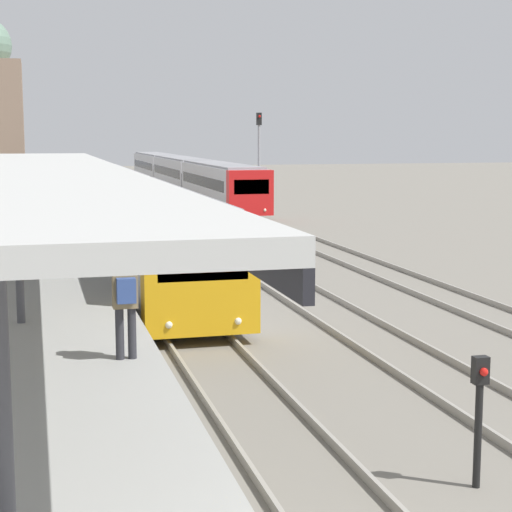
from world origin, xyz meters
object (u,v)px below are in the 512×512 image
object	(u,v)px
train_near	(125,211)
signal_mast_far	(259,152)
person_on_platform	(125,300)
signal_post_near	(479,407)
train_far	(182,174)

from	to	relation	value
train_near	signal_mast_far	xyz separation A→B (m)	(9.15, 14.16, 1.97)
train_near	person_on_platform	bearing A→B (deg)	-95.95
person_on_platform	train_near	size ratio (longest dim) A/B	0.05
signal_post_near	signal_mast_far	xyz separation A→B (m)	(7.10, 38.08, 2.50)
person_on_platform	train_near	distance (m)	19.95
signal_mast_far	train_near	bearing A→B (deg)	-122.86
signal_post_near	train_far	bearing A→B (deg)	84.20
person_on_platform	train_far	xyz separation A→B (m)	(9.83, 52.11, -0.36)
train_near	signal_mast_far	bearing A→B (deg)	57.14
train_far	signal_mast_far	world-z (taller)	signal_mast_far
person_on_platform	train_far	bearing A→B (deg)	79.32
train_far	signal_mast_far	distance (m)	18.27
person_on_platform	signal_mast_far	distance (m)	35.84
train_far	signal_mast_far	bearing A→B (deg)	-85.62
train_far	person_on_platform	bearing A→B (deg)	-100.68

